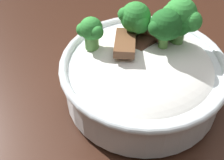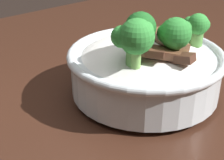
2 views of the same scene
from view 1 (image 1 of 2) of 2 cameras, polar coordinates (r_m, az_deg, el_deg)
rice_bowl at (r=0.44m, az=5.83°, el=1.71°), size 0.23×0.23×0.14m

